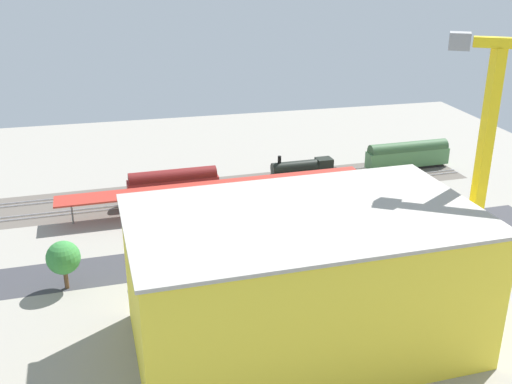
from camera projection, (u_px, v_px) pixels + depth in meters
The scene contains 21 objects.
ground_plane at pixel (254, 236), 97.78m from camera, with size 153.01×153.01×0.00m, color gray.
rail_bed at pixel (229, 189), 116.55m from camera, with size 95.63×14.41×0.01m, color #5B544C.
street_asphalt at pixel (262, 250), 93.25m from camera, with size 95.63×9.00×0.01m, color #38383D.
track_rails at pixel (229, 188), 116.49m from camera, with size 95.55×11.91×0.12m.
platform_canopy_near at pixel (215, 186), 106.76m from camera, with size 54.82×7.18×4.36m.
locomotive at pixel (306, 169), 122.39m from camera, with size 14.33×3.15×4.93m.
passenger_coach at pixel (408, 154), 126.78m from camera, with size 18.17×3.75×5.77m.
freight_coach_far at pixel (173, 185), 110.07m from camera, with size 16.61×3.64×6.09m.
parked_car_0 at pixel (357, 224), 100.01m from camera, with size 4.12×1.78×1.75m.
parked_car_1 at pixel (325, 229), 98.01m from camera, with size 4.89×2.15×1.87m.
parked_car_2 at pixel (288, 233), 97.03m from camera, with size 4.50×2.02×1.61m.
parked_car_3 at pixel (248, 235), 96.08m from camera, with size 4.47×1.88×1.80m.
construction_building at pixel (303, 281), 68.59m from camera, with size 37.95×21.80×16.08m, color yellow.
construction_roof_slab at pixel (305, 215), 65.51m from camera, with size 38.55×22.40×0.40m, color #ADA89E.
tower_crane at pixel (496, 154), 74.36m from camera, with size 20.44×12.80×33.99m.
box_truck_0 at pixel (226, 264), 85.58m from camera, with size 8.48×3.09×3.44m.
street_tree_0 at pixel (164, 251), 83.61m from camera, with size 4.16×4.16×6.31m.
street_tree_1 at pixel (272, 232), 87.08m from camera, with size 4.19×4.19×7.27m.
street_tree_2 at pixel (318, 227), 88.24m from camera, with size 4.17×4.17×7.49m.
street_tree_3 at pixel (63, 258), 80.96m from camera, with size 4.56×4.56×6.95m.
traffic_light at pixel (297, 236), 88.73m from camera, with size 0.50×0.36×5.93m.
Camera 1 is at (20.46, 85.67, 43.05)m, focal length 42.52 mm.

